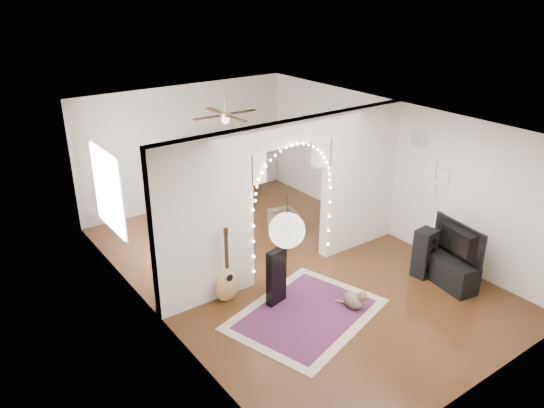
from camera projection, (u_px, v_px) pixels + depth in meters
floor at (288, 268)px, 9.48m from camera, size 7.50×7.50×0.00m
ceiling at (290, 120)px, 8.41m from camera, size 5.00×7.50×0.02m
wall_back at (186, 146)px, 11.73m from camera, size 5.00×0.02×2.70m
wall_front at (486, 299)px, 6.16m from camera, size 5.00×0.02×2.70m
wall_left at (151, 238)px, 7.60m from camera, size 0.02×7.50×2.70m
wall_right at (391, 170)px, 10.29m from camera, size 0.02×7.50×2.70m
divider_wall at (289, 195)px, 8.92m from camera, size 5.00×0.20×2.70m
fairy_lights at (294, 190)px, 8.77m from camera, size 1.64×0.04×1.60m
window at (108, 190)px, 8.89m from camera, size 0.04×1.20×1.40m
wall_clock at (419, 140)px, 9.54m from camera, size 0.03×0.31×0.31m
picture_frames at (433, 177)px, 9.48m from camera, size 0.02×0.50×0.70m
paper_lantern at (287, 230)px, 5.78m from camera, size 0.40×0.40×0.40m
ceiling_fan at (225, 115)px, 10.02m from camera, size 1.10×1.10×0.30m
area_rug at (306, 314)px, 8.17m from camera, size 2.67×2.30×0.02m
guitar_case at (276, 277)px, 8.29m from camera, size 0.38×0.20×0.95m
acoustic_guitar at (227, 275)px, 8.34m from camera, size 0.46×0.22×1.10m
tabby_cat at (354, 300)px, 8.29m from camera, size 0.36×0.53×0.36m
floor_speaker at (425, 253)px, 9.09m from camera, size 0.36×0.33×0.87m
media_console at (449, 271)px, 8.89m from camera, size 0.57×1.05×0.50m
tv at (454, 241)px, 8.67m from camera, size 0.33×1.08×0.62m
bookcase at (200, 176)px, 11.70m from camera, size 1.51×0.92×1.52m
dining_table at (201, 187)px, 11.26m from camera, size 1.32×1.00×0.76m
flower_vase at (200, 180)px, 11.20m from camera, size 0.21×0.21×0.19m
dining_chair_left at (222, 242)px, 9.90m from camera, size 0.58×0.59×0.48m
dining_chair_right at (283, 222)px, 10.73m from camera, size 0.60×0.61×0.47m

